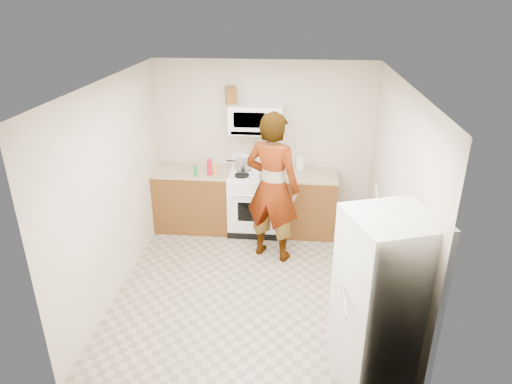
# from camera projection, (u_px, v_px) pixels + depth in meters

# --- Properties ---
(floor) EXTENTS (3.60, 3.60, 0.00)m
(floor) POSITION_uv_depth(u_px,v_px,m) (252.00, 286.00, 5.67)
(floor) COLOR gray
(floor) RESTS_ON ground
(back_wall) EXTENTS (3.20, 0.02, 2.50)m
(back_wall) POSITION_uv_depth(u_px,v_px,m) (264.00, 146.00, 6.80)
(back_wall) COLOR beige
(back_wall) RESTS_ON floor
(right_wall) EXTENTS (0.02, 3.60, 2.50)m
(right_wall) POSITION_uv_depth(u_px,v_px,m) (395.00, 199.00, 5.03)
(right_wall) COLOR beige
(right_wall) RESTS_ON floor
(cabinet_left) EXTENTS (1.12, 0.62, 0.90)m
(cabinet_left) POSITION_uv_depth(u_px,v_px,m) (194.00, 200.00, 6.94)
(cabinet_left) COLOR brown
(cabinet_left) RESTS_ON floor
(counter_left) EXTENTS (1.14, 0.64, 0.03)m
(counter_left) POSITION_uv_depth(u_px,v_px,m) (192.00, 171.00, 6.75)
(counter_left) COLOR tan
(counter_left) RESTS_ON cabinet_left
(cabinet_right) EXTENTS (0.80, 0.62, 0.90)m
(cabinet_right) POSITION_uv_depth(u_px,v_px,m) (307.00, 204.00, 6.79)
(cabinet_right) COLOR brown
(cabinet_right) RESTS_ON floor
(counter_right) EXTENTS (0.82, 0.64, 0.03)m
(counter_right) POSITION_uv_depth(u_px,v_px,m) (309.00, 175.00, 6.60)
(counter_right) COLOR tan
(counter_right) RESTS_ON cabinet_right
(gas_range) EXTENTS (0.76, 0.65, 1.13)m
(gas_range) POSITION_uv_depth(u_px,v_px,m) (255.00, 200.00, 6.83)
(gas_range) COLOR white
(gas_range) RESTS_ON floor
(microwave) EXTENTS (0.76, 0.38, 0.40)m
(microwave) POSITION_uv_depth(u_px,v_px,m) (256.00, 119.00, 6.46)
(microwave) COLOR white
(microwave) RESTS_ON back_wall
(person) EXTENTS (0.86, 0.72, 2.03)m
(person) POSITION_uv_depth(u_px,v_px,m) (272.00, 188.00, 5.93)
(person) COLOR tan
(person) RESTS_ON floor
(fridge) EXTENTS (0.89, 0.89, 1.70)m
(fridge) POSITION_uv_depth(u_px,v_px,m) (383.00, 303.00, 3.99)
(fridge) COLOR #B8B8B4
(fridge) RESTS_ON floor
(kettle) EXTENTS (0.15, 0.15, 0.16)m
(kettle) POSITION_uv_depth(u_px,v_px,m) (300.00, 163.00, 6.77)
(kettle) COLOR white
(kettle) RESTS_ON counter_right
(jug) EXTENTS (0.18, 0.18, 0.24)m
(jug) POSITION_uv_depth(u_px,v_px,m) (231.00, 95.00, 6.42)
(jug) COLOR brown
(jug) RESTS_ON microwave
(saucepan) EXTENTS (0.28, 0.28, 0.13)m
(saucepan) POSITION_uv_depth(u_px,v_px,m) (243.00, 164.00, 6.74)
(saucepan) COLOR silver
(saucepan) RESTS_ON gas_range
(tray) EXTENTS (0.27, 0.18, 0.05)m
(tray) POSITION_uv_depth(u_px,v_px,m) (267.00, 175.00, 6.49)
(tray) COLOR white
(tray) RESTS_ON gas_range
(bottle_spray) EXTENTS (0.09, 0.09, 0.24)m
(bottle_spray) POSITION_uv_depth(u_px,v_px,m) (209.00, 167.00, 6.52)
(bottle_spray) COLOR red
(bottle_spray) RESTS_ON counter_left
(bottle_hot_sauce) EXTENTS (0.07, 0.07, 0.16)m
(bottle_hot_sauce) POSITION_uv_depth(u_px,v_px,m) (215.00, 170.00, 6.53)
(bottle_hot_sauce) COLOR orange
(bottle_hot_sauce) RESTS_ON counter_left
(bottle_green_cap) EXTENTS (0.06, 0.06, 0.16)m
(bottle_green_cap) POSITION_uv_depth(u_px,v_px,m) (195.00, 171.00, 6.50)
(bottle_green_cap) COLOR #17832B
(bottle_green_cap) RESTS_ON counter_left
(pot_lid) EXTENTS (0.26, 0.26, 0.01)m
(pot_lid) POSITION_uv_depth(u_px,v_px,m) (222.00, 175.00, 6.54)
(pot_lid) COLOR white
(pot_lid) RESTS_ON counter_left
(broom) EXTENTS (0.24, 0.13, 1.16)m
(broom) POSITION_uv_depth(u_px,v_px,m) (379.00, 224.00, 5.92)
(broom) COLOR white
(broom) RESTS_ON floor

